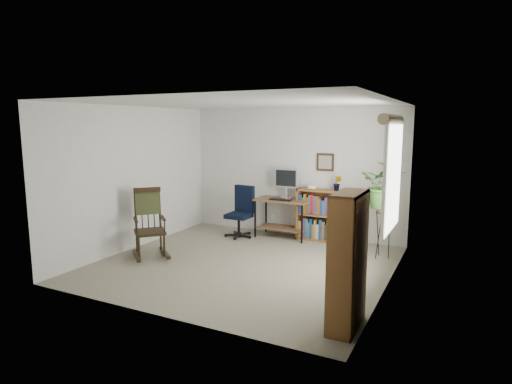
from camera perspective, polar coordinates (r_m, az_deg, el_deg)
The scene contains 18 objects.
floor at distance 6.60m, azimuth -1.58°, elevation -9.54°, with size 4.20×4.00×0.00m, color gray.
ceiling at distance 6.26m, azimuth -1.68°, elevation 11.77°, with size 4.20×4.00×0.00m, color silver.
wall_back at distance 8.12m, azimuth 5.07°, elevation 2.62°, with size 4.20×0.00×2.40m, color silver.
wall_front at distance 4.68m, azimuth -13.30°, elevation -2.29°, with size 4.20×0.00×2.40m, color silver.
wall_left at distance 7.54m, azimuth -15.85°, elevation 1.82°, with size 0.00×4.00×2.40m, color silver.
wall_right at distance 5.65m, azimuth 17.50°, elevation -0.55°, with size 0.00×4.00×2.40m, color silver.
window at distance 5.92m, azimuth 17.68°, elevation 1.82°, with size 0.12×1.20×1.50m, color silver, non-canonical shape.
desk at distance 8.02m, azimuth 3.62°, elevation -3.51°, with size 1.01×0.55×0.73m, color brown, non-canonical shape.
monitor at distance 8.03m, azimuth 4.06°, elevation 1.16°, with size 0.46×0.16×0.56m, color silver, non-canonical shape.
keyboard at distance 7.84m, azimuth 3.30°, elevation -1.01°, with size 0.40×0.15×0.03m, color black.
office_chair at distance 8.00m, azimuth -2.33°, elevation -2.62°, with size 0.53×0.53×0.97m, color black, non-canonical shape.
rocking_chair at distance 7.00m, azimuth -14.01°, elevation -3.98°, with size 0.58×0.96×1.11m, color black, non-canonical shape.
low_bookshelf at distance 7.87m, azimuth 8.70°, elevation -3.06°, with size 0.89×0.30×0.94m, color brown, non-canonical shape.
tall_bookshelf at distance 4.51m, azimuth 12.10°, elevation -9.06°, with size 0.27×0.63×1.43m, color brown, non-canonical shape.
plant_stand at distance 7.06m, azimuth 16.45°, elevation -5.03°, with size 0.24×0.24×0.86m, color black, non-canonical shape.
spider_plant at distance 6.89m, azimuth 16.86°, elevation 3.87°, with size 1.69×1.88×1.46m, color #306121.
potted_plant_small at distance 7.70m, azimuth 10.79°, elevation 0.58°, with size 0.13×0.24×0.11m, color #306121.
framed_picture at distance 7.87m, azimuth 9.20°, elevation 3.94°, with size 0.32×0.04×0.32m, color black, non-canonical shape.
Camera 1 is at (2.96, -5.51, 2.09)m, focal length 30.00 mm.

